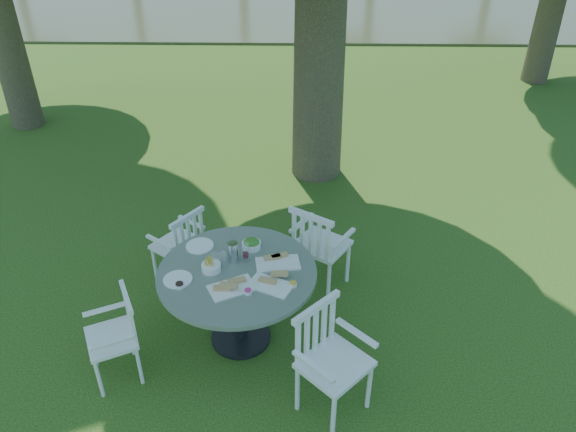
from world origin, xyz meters
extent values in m
plane|color=#1A3A0C|center=(0.00, 0.00, 0.00)|extent=(140.00, 140.00, 0.00)
cylinder|color=black|center=(-0.43, -0.63, 0.02)|extent=(0.56, 0.56, 0.04)
cylinder|color=black|center=(-0.43, -0.63, 0.40)|extent=(0.12, 0.12, 0.73)
cylinder|color=#626E5B|center=(-0.43, -0.63, 0.79)|extent=(1.40, 1.40, 0.04)
cylinder|color=white|center=(0.63, 0.24, 0.24)|extent=(0.04, 0.04, 0.49)
cylinder|color=white|center=(0.27, 0.48, 0.24)|extent=(0.04, 0.04, 0.49)
cylinder|color=white|center=(0.41, -0.08, 0.24)|extent=(0.04, 0.04, 0.49)
cylinder|color=white|center=(0.06, 0.16, 0.24)|extent=(0.04, 0.04, 0.49)
cube|color=white|center=(0.34, 0.20, 0.51)|extent=(0.66, 0.65, 0.04)
cube|color=white|center=(0.22, 0.02, 0.73)|extent=(0.44, 0.31, 0.50)
cylinder|color=white|center=(-1.18, 0.51, 0.22)|extent=(0.03, 0.03, 0.44)
cylinder|color=white|center=(-1.40, 0.19, 0.22)|extent=(0.03, 0.03, 0.44)
cylinder|color=white|center=(-0.89, 0.30, 0.22)|extent=(0.03, 0.03, 0.44)
cylinder|color=white|center=(-1.12, -0.01, 0.22)|extent=(0.03, 0.03, 0.44)
cube|color=white|center=(-1.15, 0.25, 0.46)|extent=(0.59, 0.60, 0.04)
cube|color=white|center=(-0.99, 0.13, 0.66)|extent=(0.29, 0.39, 0.45)
cylinder|color=white|center=(-1.69, -0.99, 0.21)|extent=(0.03, 0.03, 0.42)
cylinder|color=white|center=(-1.53, -1.32, 0.21)|extent=(0.03, 0.03, 0.42)
cylinder|color=white|center=(-1.39, -0.84, 0.21)|extent=(0.03, 0.03, 0.42)
cylinder|color=white|center=(-1.23, -1.18, 0.21)|extent=(0.03, 0.03, 0.42)
cube|color=white|center=(-1.46, -1.08, 0.44)|extent=(0.53, 0.55, 0.04)
cube|color=white|center=(-1.30, -1.00, 0.63)|extent=(0.22, 0.40, 0.43)
cylinder|color=white|center=(0.39, -1.69, 0.24)|extent=(0.04, 0.04, 0.49)
cylinder|color=white|center=(0.69, -1.38, 0.24)|extent=(0.04, 0.04, 0.49)
cylinder|color=white|center=(0.11, -1.41, 0.24)|extent=(0.04, 0.04, 0.49)
cylinder|color=white|center=(0.41, -1.11, 0.24)|extent=(0.04, 0.04, 0.49)
cube|color=white|center=(0.40, -1.40, 0.51)|extent=(0.67, 0.67, 0.04)
cube|color=white|center=(0.25, -1.25, 0.73)|extent=(0.38, 0.38, 0.50)
cube|color=white|center=(-0.45, -0.86, 0.82)|extent=(0.44, 0.37, 0.01)
cube|color=white|center=(-0.13, -0.82, 0.82)|extent=(0.42, 0.34, 0.01)
cube|color=white|center=(-0.08, -0.52, 0.82)|extent=(0.41, 0.27, 0.02)
cylinder|color=white|center=(-0.92, -0.76, 0.82)|extent=(0.25, 0.25, 0.01)
cylinder|color=white|center=(-0.81, -0.27, 0.82)|extent=(0.26, 0.26, 0.01)
cylinder|color=white|center=(-0.65, -0.62, 0.84)|extent=(0.17, 0.17, 0.07)
cylinder|color=white|center=(-0.32, -0.28, 0.84)|extent=(0.18, 0.18, 0.06)
cylinder|color=silver|center=(-0.47, -0.48, 0.91)|extent=(0.10, 0.10, 0.19)
cylinder|color=white|center=(-0.36, -0.48, 0.90)|extent=(0.07, 0.07, 0.18)
cylinder|color=white|center=(-0.56, -0.53, 0.87)|extent=(0.07, 0.07, 0.12)
cylinder|color=white|center=(-0.63, -0.53, 0.87)|extent=(0.07, 0.07, 0.11)
cylinder|color=white|center=(-0.31, -0.92, 0.82)|extent=(0.07, 0.07, 0.03)
cylinder|color=white|center=(0.06, -0.82, 0.82)|extent=(0.07, 0.07, 0.03)
cylinder|color=white|center=(-0.01, -0.67, 0.82)|extent=(0.06, 0.06, 0.03)
cylinder|color=white|center=(-0.88, -0.85, 0.83)|extent=(0.08, 0.08, 0.03)
camera|label=1|loc=(0.10, -4.44, 3.86)|focal=35.00mm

